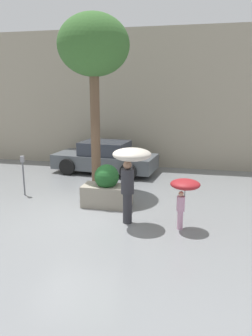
{
  "coord_description": "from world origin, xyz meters",
  "views": [
    {
      "loc": [
        3.2,
        -8.1,
        3.45
      ],
      "look_at": [
        1.01,
        1.6,
        1.05
      ],
      "focal_mm": 35.0,
      "sensor_mm": 36.0,
      "label": 1
    }
  ],
  "objects_px": {
    "planter_box": "(107,189)",
    "person_child": "(184,189)",
    "parked_car_near": "(105,158)",
    "street_tree": "(94,48)",
    "parking_meter": "(23,167)",
    "person_adult": "(131,166)"
  },
  "relations": [
    {
      "from": "parking_meter",
      "to": "person_child",
      "type": "bearing_deg",
      "value": -16.83
    },
    {
      "from": "person_adult",
      "to": "parking_meter",
      "type": "bearing_deg",
      "value": -171.21
    },
    {
      "from": "person_child",
      "to": "street_tree",
      "type": "distance_m",
      "value": 5.49
    },
    {
      "from": "person_adult",
      "to": "person_child",
      "type": "bearing_deg",
      "value": 29.12
    },
    {
      "from": "parking_meter",
      "to": "parked_car_near",
      "type": "bearing_deg",
      "value": 63.76
    },
    {
      "from": "planter_box",
      "to": "parked_car_near",
      "type": "bearing_deg",
      "value": 107.0
    },
    {
      "from": "person_child",
      "to": "parked_car_near",
      "type": "relative_size",
      "value": 0.29
    },
    {
      "from": "person_child",
      "to": "street_tree",
      "type": "xyz_separation_m",
      "value": [
        -3.13,
        2.67,
        3.64
      ]
    },
    {
      "from": "planter_box",
      "to": "person_adult",
      "type": "relative_size",
      "value": 0.72
    },
    {
      "from": "planter_box",
      "to": "person_child",
      "type": "xyz_separation_m",
      "value": [
        2.34,
        -1.21,
        0.53
      ]
    },
    {
      "from": "person_child",
      "to": "parking_meter",
      "type": "xyz_separation_m",
      "value": [
        -5.31,
        1.61,
        -0.11
      ]
    },
    {
      "from": "parked_car_near",
      "to": "parking_meter",
      "type": "bearing_deg",
      "value": 159.43
    },
    {
      "from": "person_child",
      "to": "parked_car_near",
      "type": "distance_m",
      "value": 6.29
    },
    {
      "from": "person_adult",
      "to": "parking_meter",
      "type": "distance_m",
      "value": 4.29
    },
    {
      "from": "parked_car_near",
      "to": "parking_meter",
      "type": "xyz_separation_m",
      "value": [
        -1.76,
        -3.57,
        0.34
      ]
    },
    {
      "from": "street_tree",
      "to": "parking_meter",
      "type": "bearing_deg",
      "value": -153.98
    },
    {
      "from": "person_adult",
      "to": "parking_meter",
      "type": "relative_size",
      "value": 1.52
    },
    {
      "from": "person_adult",
      "to": "planter_box",
      "type": "bearing_deg",
      "value": 160.1
    },
    {
      "from": "planter_box",
      "to": "person_child",
      "type": "distance_m",
      "value": 2.68
    },
    {
      "from": "person_adult",
      "to": "parked_car_near",
      "type": "distance_m",
      "value": 5.67
    },
    {
      "from": "planter_box",
      "to": "person_child",
      "type": "relative_size",
      "value": 1.12
    },
    {
      "from": "planter_box",
      "to": "parked_car_near",
      "type": "xyz_separation_m",
      "value": [
        -1.21,
        3.97,
        0.07
      ]
    }
  ]
}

